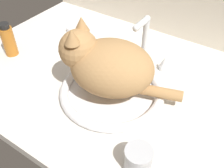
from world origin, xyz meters
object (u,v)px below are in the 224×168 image
object	(u,v)px
sink_basin	(112,91)
toothbrush	(82,37)
faucet	(143,46)
amber_bottle	(8,40)
metal_jar	(138,160)
cat	(105,64)

from	to	relation	value
sink_basin	toothbrush	size ratio (longest dim) A/B	1.70
sink_basin	faucet	bearing A→B (deg)	90.00
sink_basin	toothbrush	distance (cm)	33.96
sink_basin	faucet	size ratio (longest dim) A/B	1.67
sink_basin	toothbrush	bearing A→B (deg)	144.40
amber_bottle	toothbrush	bearing A→B (deg)	56.50
metal_jar	amber_bottle	bearing A→B (deg)	166.47
sink_basin	metal_jar	size ratio (longest dim) A/B	4.78
cat	metal_jar	world-z (taller)	cat
amber_bottle	toothbrush	world-z (taller)	amber_bottle
faucet	amber_bottle	xyz separation A→B (cm)	(-42.49, -21.72, -1.18)
sink_basin	faucet	world-z (taller)	faucet
sink_basin	cat	distance (cm)	9.98
sink_basin	metal_jar	world-z (taller)	metal_jar
faucet	metal_jar	distance (cm)	41.21
sink_basin	metal_jar	bearing A→B (deg)	-42.88
amber_bottle	toothbrush	distance (cm)	27.48
cat	amber_bottle	xyz separation A→B (cm)	(-40.55, -2.11, -5.14)
sink_basin	amber_bottle	size ratio (longest dim) A/B	2.56
sink_basin	amber_bottle	xyz separation A→B (cm)	(-42.49, -2.73, 4.62)
sink_basin	faucet	xyz separation A→B (cm)	(0.00, 18.99, 5.81)
amber_bottle	metal_jar	distance (cm)	63.12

